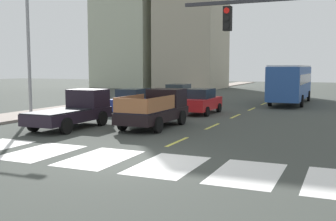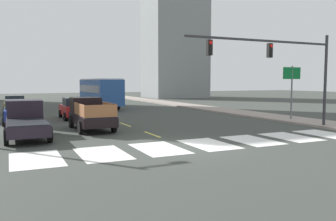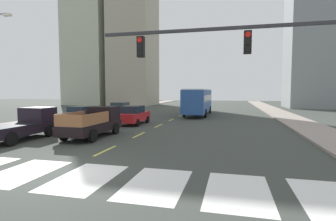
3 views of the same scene
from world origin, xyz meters
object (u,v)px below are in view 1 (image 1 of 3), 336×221
object	(u,v)px
sedan_near_right	(134,101)
sedan_far	(200,101)
city_bus	(291,81)
sedan_mid	(179,94)
streetlight_left	(30,38)
pickup_stakebed	(157,109)
pickup_dark	(75,110)

from	to	relation	value
sedan_near_right	sedan_far	xyz separation A→B (m)	(4.24, 1.70, 0.00)
city_bus	sedan_mid	bearing A→B (deg)	-155.28
sedan_mid	streetlight_left	world-z (taller)	streetlight_left
city_bus	sedan_far	xyz separation A→B (m)	(-4.67, -10.45, -1.09)
pickup_stakebed	streetlight_left	size ratio (longest dim) A/B	0.58
pickup_dark	city_bus	world-z (taller)	city_bus
pickup_stakebed	sedan_near_right	distance (m)	6.43
sedan_near_right	streetlight_left	world-z (taller)	streetlight_left
sedan_near_right	streetlight_left	distance (m)	7.78
pickup_dark	sedan_far	bearing A→B (deg)	62.82
city_bus	sedan_mid	xyz separation A→B (m)	(-8.96, -3.73, -1.09)
sedan_near_right	pickup_dark	bearing A→B (deg)	-90.55
sedan_near_right	sedan_far	world-z (taller)	same
sedan_mid	sedan_far	size ratio (longest dim) A/B	1.00
pickup_stakebed	sedan_far	bearing A→B (deg)	85.79
city_bus	sedan_near_right	distance (m)	15.11
pickup_dark	streetlight_left	size ratio (longest dim) A/B	0.58
pickup_stakebed	sedan_mid	size ratio (longest dim) A/B	1.18
pickup_dark	sedan_far	xyz separation A→B (m)	(4.00, 8.66, -0.06)
city_bus	streetlight_left	bearing A→B (deg)	-127.52
streetlight_left	sedan_mid	bearing A→B (deg)	69.55
sedan_near_right	streetlight_left	size ratio (longest dim) A/B	0.49
pickup_stakebed	streetlight_left	distance (m)	9.82
pickup_dark	city_bus	size ratio (longest dim) A/B	0.48
pickup_dark	sedan_near_right	xyz separation A→B (m)	(-0.24, 6.96, -0.06)
pickup_stakebed	sedan_mid	xyz separation A→B (m)	(-4.13, 13.38, -0.08)
sedan_far	pickup_stakebed	bearing A→B (deg)	-91.69
pickup_stakebed	city_bus	size ratio (longest dim) A/B	0.48
sedan_near_right	city_bus	bearing A→B (deg)	51.25
sedan_far	sedan_mid	bearing A→B (deg)	122.19
sedan_mid	streetlight_left	xyz separation A→B (m)	(-4.81, -12.89, 4.11)
pickup_dark	streetlight_left	world-z (taller)	streetlight_left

